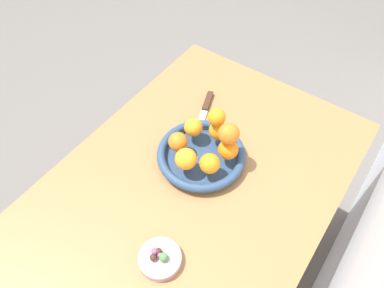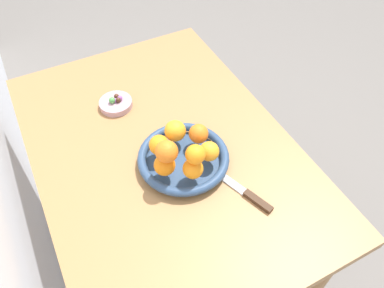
{
  "view_description": "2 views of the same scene",
  "coord_description": "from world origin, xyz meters",
  "px_view_note": "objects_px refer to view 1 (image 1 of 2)",
  "views": [
    {
      "loc": [
        0.49,
        0.34,
        1.67
      ],
      "look_at": [
        -0.07,
        -0.05,
        0.81
      ],
      "focal_mm": 35.0,
      "sensor_mm": 36.0,
      "label": 1
    },
    {
      "loc": [
        -0.71,
        0.26,
        1.63
      ],
      "look_at": [
        -0.11,
        -0.05,
        0.84
      ],
      "focal_mm": 35.0,
      "sensor_mm": 36.0,
      "label": 2
    }
  ],
  "objects_px": {
    "candy_ball_1": "(159,251)",
    "knife": "(203,114)",
    "orange_7": "(217,117)",
    "orange_0": "(210,164)",
    "orange_6": "(229,134)",
    "fruit_bowl": "(201,155)",
    "candy_ball_4": "(155,252)",
    "orange_1": "(228,149)",
    "candy_ball_2": "(160,255)",
    "candy_ball_3": "(153,257)",
    "candy_ball_0": "(163,257)",
    "orange_3": "(193,127)",
    "orange_2": "(218,131)",
    "orange_5": "(186,159)",
    "orange_4": "(178,142)",
    "dining_table": "(193,199)",
    "candy_dish": "(160,259)"
  },
  "relations": [
    {
      "from": "candy_ball_1",
      "to": "knife",
      "type": "relative_size",
      "value": 0.07
    },
    {
      "from": "orange_7",
      "to": "knife",
      "type": "distance_m",
      "value": 0.18
    },
    {
      "from": "orange_0",
      "to": "orange_6",
      "type": "distance_m",
      "value": 0.1
    },
    {
      "from": "fruit_bowl",
      "to": "candy_ball_4",
      "type": "relative_size",
      "value": 15.72
    },
    {
      "from": "orange_1",
      "to": "candy_ball_2",
      "type": "distance_m",
      "value": 0.36
    },
    {
      "from": "candy_ball_3",
      "to": "candy_ball_0",
      "type": "bearing_deg",
      "value": 124.84
    },
    {
      "from": "fruit_bowl",
      "to": "candy_ball_1",
      "type": "bearing_deg",
      "value": 15.26
    },
    {
      "from": "orange_0",
      "to": "orange_3",
      "type": "xyz_separation_m",
      "value": [
        -0.09,
        -0.12,
        -0.0
      ]
    },
    {
      "from": "orange_3",
      "to": "candy_ball_4",
      "type": "xyz_separation_m",
      "value": [
        0.37,
        0.14,
        -0.04
      ]
    },
    {
      "from": "orange_0",
      "to": "candy_ball_1",
      "type": "distance_m",
      "value": 0.28
    },
    {
      "from": "orange_3",
      "to": "candy_ball_3",
      "type": "relative_size",
      "value": 3.3
    },
    {
      "from": "orange_2",
      "to": "orange_3",
      "type": "distance_m",
      "value": 0.08
    },
    {
      "from": "orange_5",
      "to": "orange_7",
      "type": "distance_m",
      "value": 0.15
    },
    {
      "from": "knife",
      "to": "orange_4",
      "type": "bearing_deg",
      "value": 10.35
    },
    {
      "from": "dining_table",
      "to": "orange_4",
      "type": "relative_size",
      "value": 18.71
    },
    {
      "from": "orange_2",
      "to": "orange_7",
      "type": "relative_size",
      "value": 1.06
    },
    {
      "from": "orange_4",
      "to": "candy_ball_3",
      "type": "bearing_deg",
      "value": 26.01
    },
    {
      "from": "orange_0",
      "to": "orange_2",
      "type": "height_order",
      "value": "orange_0"
    },
    {
      "from": "orange_0",
      "to": "orange_7",
      "type": "bearing_deg",
      "value": -154.63
    },
    {
      "from": "orange_6",
      "to": "orange_3",
      "type": "bearing_deg",
      "value": -92.91
    },
    {
      "from": "orange_7",
      "to": "orange_4",
      "type": "bearing_deg",
      "value": -32.09
    },
    {
      "from": "orange_5",
      "to": "candy_ball_2",
      "type": "relative_size",
      "value": 4.33
    },
    {
      "from": "orange_4",
      "to": "candy_ball_0",
      "type": "bearing_deg",
      "value": 30.21
    },
    {
      "from": "orange_2",
      "to": "candy_ball_1",
      "type": "relative_size",
      "value": 3.27
    },
    {
      "from": "dining_table",
      "to": "orange_2",
      "type": "bearing_deg",
      "value": -172.62
    },
    {
      "from": "candy_dish",
      "to": "candy_ball_4",
      "type": "distance_m",
      "value": 0.03
    },
    {
      "from": "candy_ball_3",
      "to": "knife",
      "type": "height_order",
      "value": "candy_ball_3"
    },
    {
      "from": "candy_ball_3",
      "to": "candy_ball_4",
      "type": "xyz_separation_m",
      "value": [
        -0.01,
        -0.01,
        -0.0
      ]
    },
    {
      "from": "orange_5",
      "to": "candy_ball_4",
      "type": "height_order",
      "value": "orange_5"
    },
    {
      "from": "orange_2",
      "to": "orange_5",
      "type": "distance_m",
      "value": 0.15
    },
    {
      "from": "fruit_bowl",
      "to": "candy_ball_2",
      "type": "height_order",
      "value": "fruit_bowl"
    },
    {
      "from": "candy_ball_2",
      "to": "knife",
      "type": "relative_size",
      "value": 0.06
    },
    {
      "from": "orange_4",
      "to": "candy_dish",
      "type": "bearing_deg",
      "value": 28.44
    },
    {
      "from": "orange_1",
      "to": "candy_ball_1",
      "type": "relative_size",
      "value": 3.42
    },
    {
      "from": "dining_table",
      "to": "candy_ball_4",
      "type": "xyz_separation_m",
      "value": [
        0.24,
        0.05,
        0.12
      ]
    },
    {
      "from": "orange_3",
      "to": "orange_7",
      "type": "distance_m",
      "value": 0.09
    },
    {
      "from": "orange_2",
      "to": "orange_5",
      "type": "height_order",
      "value": "orange_5"
    },
    {
      "from": "orange_3",
      "to": "orange_7",
      "type": "xyz_separation_m",
      "value": [
        -0.03,
        0.06,
        0.06
      ]
    },
    {
      "from": "candy_dish",
      "to": "orange_1",
      "type": "bearing_deg",
      "value": -176.31
    },
    {
      "from": "candy_ball_0",
      "to": "candy_ball_4",
      "type": "bearing_deg",
      "value": -88.36
    },
    {
      "from": "dining_table",
      "to": "orange_7",
      "type": "relative_size",
      "value": 20.21
    },
    {
      "from": "orange_6",
      "to": "orange_4",
      "type": "bearing_deg",
      "value": -63.01
    },
    {
      "from": "orange_1",
      "to": "orange_7",
      "type": "bearing_deg",
      "value": -121.56
    },
    {
      "from": "orange_1",
      "to": "orange_7",
      "type": "distance_m",
      "value": 0.1
    },
    {
      "from": "dining_table",
      "to": "orange_1",
      "type": "distance_m",
      "value": 0.2
    },
    {
      "from": "orange_7",
      "to": "orange_5",
      "type": "bearing_deg",
      "value": -3.22
    },
    {
      "from": "orange_3",
      "to": "orange_5",
      "type": "distance_m",
      "value": 0.12
    },
    {
      "from": "fruit_bowl",
      "to": "knife",
      "type": "distance_m",
      "value": 0.19
    },
    {
      "from": "orange_6",
      "to": "candy_ball_1",
      "type": "relative_size",
      "value": 3.51
    },
    {
      "from": "orange_1",
      "to": "candy_ball_4",
      "type": "relative_size",
      "value": 3.5
    }
  ]
}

